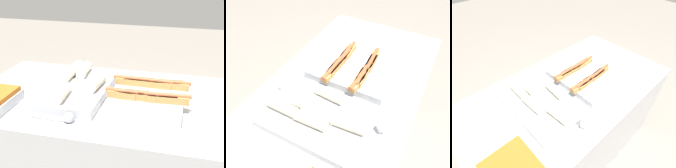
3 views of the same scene
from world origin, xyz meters
TOP-DOWN VIEW (x-y plane):
  - counter at (0.00, 0.00)m, footprint 1.65×0.88m
  - tray_hotdogs at (0.15, 0.00)m, footprint 0.42×0.50m
  - tray_wraps at (-0.26, 0.01)m, footprint 0.37×0.55m
  - serving_spoon_near at (-0.19, -0.31)m, footprint 0.25×0.05m
  - serving_spoon_far at (-0.19, 0.31)m, footprint 0.26×0.05m

SIDE VIEW (x-z plane):
  - counter at x=0.00m, z-range 0.00..0.91m
  - serving_spoon_far at x=-0.19m, z-range 0.90..0.95m
  - serving_spoon_near at x=-0.19m, z-range 0.90..0.95m
  - tray_wraps at x=-0.26m, z-range 0.89..1.00m
  - tray_hotdogs at x=0.15m, z-range 0.90..0.99m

